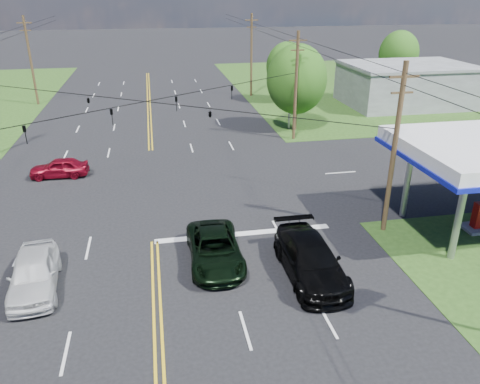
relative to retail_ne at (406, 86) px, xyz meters
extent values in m
plane|color=black|center=(-30.00, -20.00, -2.20)|extent=(280.00, 280.00, 0.00)
cube|color=#234416|center=(5.00, 12.00, -2.20)|extent=(46.00, 48.00, 0.03)
cube|color=silver|center=(-25.00, -28.00, -2.20)|extent=(10.00, 0.50, 0.02)
cube|color=slate|center=(0.00, 0.00, 0.00)|extent=(14.00, 10.00, 4.40)
cylinder|color=#A5A5AA|center=(-15.00, -32.50, 0.12)|extent=(0.36, 0.36, 4.65)
cylinder|color=#A5A5AA|center=(-15.00, -27.50, 0.12)|extent=(0.36, 0.36, 4.65)
cube|color=maroon|center=(-11.70, -30.00, -1.25)|extent=(0.70, 0.50, 1.50)
cylinder|color=#47311E|center=(-17.00, -29.00, 2.55)|extent=(0.28, 0.28, 9.50)
cube|color=#47311E|center=(-17.00, -29.00, 6.50)|extent=(1.60, 0.12, 0.12)
cube|color=#47311E|center=(-17.00, -29.00, 5.70)|extent=(1.20, 0.10, 0.10)
cylinder|color=#47311E|center=(-17.00, -11.00, 2.55)|extent=(0.28, 0.28, 9.50)
cube|color=#47311E|center=(-17.00, -11.00, 6.50)|extent=(1.60, 0.12, 0.12)
cube|color=#47311E|center=(-17.00, -11.00, 5.70)|extent=(1.20, 0.10, 0.10)
cylinder|color=#47311E|center=(-43.00, 8.00, 2.80)|extent=(0.28, 0.28, 10.00)
cube|color=#47311E|center=(-43.00, 8.00, 7.00)|extent=(1.60, 0.12, 0.12)
cube|color=#47311E|center=(-43.00, 8.00, 6.20)|extent=(1.20, 0.10, 0.10)
cylinder|color=#47311E|center=(-17.00, 8.00, 2.80)|extent=(0.28, 0.28, 10.00)
cube|color=#47311E|center=(-17.00, 8.00, 7.00)|extent=(1.60, 0.12, 0.12)
cube|color=#47311E|center=(-17.00, 8.00, 6.20)|extent=(1.20, 0.10, 0.10)
imported|color=black|center=(-36.50, -24.50, 3.22)|extent=(0.17, 0.21, 1.05)
imported|color=black|center=(-32.08, -21.44, 3.22)|extent=(0.17, 0.21, 1.05)
imported|color=black|center=(-27.92, -18.56, 3.22)|extent=(0.17, 0.21, 1.05)
imported|color=black|center=(-23.50, -15.50, 3.22)|extent=(0.17, 0.21, 1.05)
imported|color=black|center=(-33.90, -17.30, 3.50)|extent=(1.24, 0.26, 0.50)
imported|color=black|center=(-26.10, -22.70, 3.50)|extent=(1.24, 0.26, 0.50)
cylinder|color=black|center=(-17.00, -22.00, 6.70)|extent=(0.04, 100.00, 0.04)
cylinder|color=black|center=(-17.00, -22.00, 6.10)|extent=(0.04, 100.00, 0.04)
cylinder|color=#47311E|center=(-16.00, -8.00, -0.55)|extent=(0.36, 0.36, 3.30)
ellipsoid|color=#1E4F15|center=(-16.00, -8.00, 2.67)|extent=(5.70, 5.70, 6.60)
cylinder|color=#47311E|center=(-13.50, 4.00, -0.77)|extent=(0.36, 0.36, 2.86)
ellipsoid|color=#1E4F15|center=(-13.50, 4.00, 2.03)|extent=(4.94, 4.94, 5.72)
cylinder|color=#47311E|center=(4.00, 10.00, -0.66)|extent=(0.36, 0.36, 3.08)
ellipsoid|color=#1E4F15|center=(4.00, 10.00, 2.35)|extent=(5.32, 5.32, 6.16)
imported|color=black|center=(-27.00, -30.65, -1.42)|extent=(2.66, 5.62, 1.55)
imported|color=black|center=(-22.66, -32.65, -1.30)|extent=(2.52, 6.18, 1.79)
imported|color=silver|center=(-35.44, -31.40, -1.33)|extent=(2.53, 5.26, 1.73)
imported|color=maroon|center=(-36.62, -16.91, -1.49)|extent=(4.18, 1.76, 1.41)
imported|color=#B2B3B8|center=(-4.92, -15.98, -1.38)|extent=(5.90, 3.00, 1.64)
cylinder|color=#A5A5AA|center=(-16.49, -7.68, 1.44)|extent=(0.20, 0.20, 7.28)
cube|color=yellow|center=(-16.49, -7.68, 4.48)|extent=(2.00, 0.78, 1.00)
camera|label=1|loc=(-29.52, -50.87, 10.61)|focal=35.00mm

